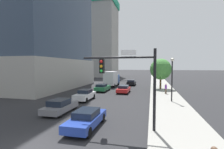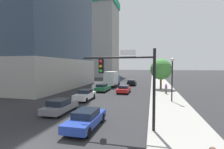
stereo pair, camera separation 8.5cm
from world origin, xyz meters
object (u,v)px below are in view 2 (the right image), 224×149
(pedestrian_purple_shirt, at_px, (166,89))
(car_blue, at_px, (86,119))
(car_green, at_px, (103,88))
(box_truck, at_px, (112,78))
(traffic_light_pole, at_px, (129,75))
(construction_building, at_px, (99,35))
(car_gray, at_px, (60,106))
(street_lamp, at_px, (172,73))
(car_white, at_px, (85,95))
(street_tree, at_px, (161,69))
(car_black, at_px, (132,83))
(car_red, at_px, (124,89))

(pedestrian_purple_shirt, bearing_deg, car_blue, -112.81)
(car_green, relative_size, box_truck, 0.65)
(traffic_light_pole, relative_size, box_truck, 0.83)
(construction_building, relative_size, car_gray, 10.19)
(construction_building, height_order, car_gray, construction_building)
(street_lamp, height_order, car_gray, street_lamp)
(construction_building, relative_size, car_white, 10.42)
(car_white, distance_m, car_gray, 6.27)
(box_truck, bearing_deg, car_white, -90.00)
(street_tree, distance_m, car_blue, 23.70)
(street_tree, height_order, pedestrian_purple_shirt, street_tree)
(pedestrian_purple_shirt, bearing_deg, street_lamp, -87.62)
(car_green, bearing_deg, street_lamp, -31.54)
(car_blue, relative_size, car_gray, 1.09)
(car_black, bearing_deg, car_gray, -99.26)
(car_red, height_order, box_truck, box_truck)
(construction_building, xyz_separation_m, box_truck, (14.64, -34.54, -16.45))
(car_green, bearing_deg, box_truck, 90.00)
(street_lamp, relative_size, pedestrian_purple_shirt, 3.43)
(traffic_light_pole, relative_size, street_tree, 0.96)
(construction_building, xyz_separation_m, pedestrian_purple_shirt, (25.74, -42.91, -17.36))
(traffic_light_pole, bearing_deg, street_lamp, 68.70)
(car_white, xyz_separation_m, box_truck, (-0.00, 15.62, 1.15))
(construction_building, bearing_deg, car_blue, -72.54)
(construction_building, bearing_deg, street_tree, -55.76)
(traffic_light_pole, xyz_separation_m, street_lamp, (4.07, 10.44, -0.24))
(car_green, relative_size, car_gray, 1.05)
(car_black, xyz_separation_m, car_gray, (-4.10, -25.12, -0.04))
(traffic_light_pole, xyz_separation_m, car_white, (-7.28, 9.13, -3.33))
(car_blue, distance_m, car_gray, 5.16)
(construction_building, bearing_deg, car_black, -59.10)
(car_red, xyz_separation_m, box_truck, (-4.10, 8.10, 1.20))
(traffic_light_pole, height_order, car_white, traffic_light_pole)
(pedestrian_purple_shirt, bearing_deg, traffic_light_pole, -103.13)
(traffic_light_pole, distance_m, car_green, 19.16)
(car_white, xyz_separation_m, car_gray, (-0.00, -6.27, -0.05))
(car_green, height_order, car_white, car_white)
(street_tree, bearing_deg, box_truck, 166.84)
(construction_building, xyz_separation_m, street_lamp, (25.99, -48.85, -14.52))
(traffic_light_pole, distance_m, car_red, 17.29)
(car_green, bearing_deg, street_tree, 24.80)
(construction_building, relative_size, pedestrian_purple_shirt, 26.76)
(street_tree, xyz_separation_m, car_blue, (-6.46, -22.56, -3.34))
(pedestrian_purple_shirt, bearing_deg, construction_building, 120.96)
(car_gray, bearing_deg, pedestrian_purple_shirt, 50.62)
(traffic_light_pole, xyz_separation_m, box_truck, (-7.28, 24.75, -2.18))
(pedestrian_purple_shirt, bearing_deg, street_tree, 95.34)
(traffic_light_pole, bearing_deg, pedestrian_purple_shirt, 76.87)
(street_lamp, bearing_deg, traffic_light_pole, -111.30)
(car_blue, distance_m, pedestrian_purple_shirt, 18.08)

